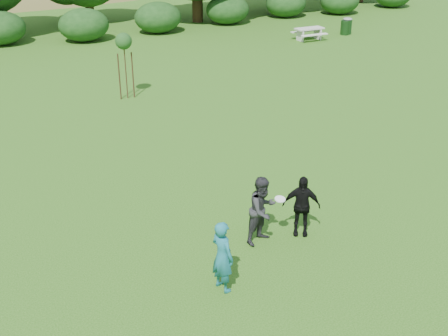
{
  "coord_description": "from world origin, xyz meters",
  "views": [
    {
      "loc": [
        -6.12,
        -9.65,
        7.77
      ],
      "look_at": [
        0.0,
        3.0,
        1.1
      ],
      "focal_mm": 45.0,
      "sensor_mm": 36.0,
      "label": 1
    }
  ],
  "objects_px": {
    "player_teal": "(222,256)",
    "picnic_table": "(309,32)",
    "player_grey": "(263,210)",
    "player_black": "(301,206)",
    "trash_can_lidded": "(347,25)",
    "trash_can_near": "(345,28)",
    "sapling": "(124,43)"
  },
  "relations": [
    {
      "from": "picnic_table",
      "to": "trash_can_lidded",
      "type": "xyz_separation_m",
      "value": [
        3.24,
        0.47,
        0.02
      ]
    },
    {
      "from": "player_grey",
      "to": "trash_can_lidded",
      "type": "height_order",
      "value": "player_grey"
    },
    {
      "from": "picnic_table",
      "to": "sapling",
      "type": "bearing_deg",
      "value": -155.53
    },
    {
      "from": "player_teal",
      "to": "picnic_table",
      "type": "xyz_separation_m",
      "value": [
        15.59,
        20.04,
        -0.33
      ]
    },
    {
      "from": "sapling",
      "to": "trash_can_lidded",
      "type": "distance_m",
      "value": 18.12
    },
    {
      "from": "player_black",
      "to": "picnic_table",
      "type": "height_order",
      "value": "player_black"
    },
    {
      "from": "player_teal",
      "to": "trash_can_lidded",
      "type": "height_order",
      "value": "player_teal"
    },
    {
      "from": "player_teal",
      "to": "picnic_table",
      "type": "bearing_deg",
      "value": -52.11
    },
    {
      "from": "sapling",
      "to": "picnic_table",
      "type": "height_order",
      "value": "sapling"
    },
    {
      "from": "player_teal",
      "to": "player_grey",
      "type": "distance_m",
      "value": 2.19
    },
    {
      "from": "trash_can_near",
      "to": "player_grey",
      "type": "bearing_deg",
      "value": -131.49
    },
    {
      "from": "player_teal",
      "to": "picnic_table",
      "type": "height_order",
      "value": "player_teal"
    },
    {
      "from": "player_black",
      "to": "trash_can_lidded",
      "type": "relative_size",
      "value": 1.56
    },
    {
      "from": "trash_can_near",
      "to": "trash_can_lidded",
      "type": "height_order",
      "value": "trash_can_lidded"
    },
    {
      "from": "trash_can_near",
      "to": "trash_can_lidded",
      "type": "xyz_separation_m",
      "value": [
        0.23,
        0.13,
        0.09
      ]
    },
    {
      "from": "sapling",
      "to": "picnic_table",
      "type": "xyz_separation_m",
      "value": [
        13.52,
        6.16,
        -1.9
      ]
    },
    {
      "from": "player_grey",
      "to": "player_black",
      "type": "relative_size",
      "value": 1.09
    },
    {
      "from": "player_black",
      "to": "trash_can_near",
      "type": "xyz_separation_m",
      "value": [
        15.8,
        19.18,
        -0.37
      ]
    },
    {
      "from": "player_teal",
      "to": "player_grey",
      "type": "height_order",
      "value": "player_grey"
    },
    {
      "from": "player_black",
      "to": "sapling",
      "type": "height_order",
      "value": "sapling"
    },
    {
      "from": "trash_can_near",
      "to": "trash_can_lidded",
      "type": "bearing_deg",
      "value": 28.15
    },
    {
      "from": "sapling",
      "to": "trash_can_lidded",
      "type": "relative_size",
      "value": 2.71
    },
    {
      "from": "picnic_table",
      "to": "trash_can_lidded",
      "type": "height_order",
      "value": "trash_can_lidded"
    },
    {
      "from": "player_black",
      "to": "player_teal",
      "type": "bearing_deg",
      "value": -125.23
    },
    {
      "from": "player_grey",
      "to": "trash_can_lidded",
      "type": "bearing_deg",
      "value": 29.4
    },
    {
      "from": "trash_can_lidded",
      "to": "player_grey",
      "type": "bearing_deg",
      "value": -131.7
    },
    {
      "from": "player_teal",
      "to": "sapling",
      "type": "height_order",
      "value": "sapling"
    },
    {
      "from": "player_grey",
      "to": "picnic_table",
      "type": "bearing_deg",
      "value": 34.59
    },
    {
      "from": "sapling",
      "to": "player_teal",
      "type": "bearing_deg",
      "value": -98.46
    },
    {
      "from": "trash_can_near",
      "to": "sapling",
      "type": "height_order",
      "value": "sapling"
    },
    {
      "from": "player_teal",
      "to": "trash_can_near",
      "type": "distance_m",
      "value": 27.59
    },
    {
      "from": "player_teal",
      "to": "player_black",
      "type": "bearing_deg",
      "value": -81.04
    }
  ]
}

